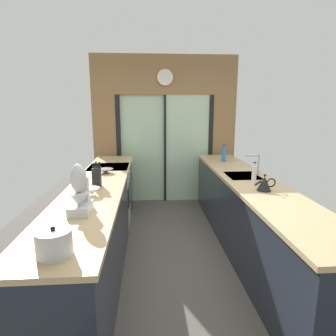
{
  "coord_description": "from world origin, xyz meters",
  "views": [
    {
      "loc": [
        -0.33,
        -2.98,
        1.79
      ],
      "look_at": [
        -0.06,
        0.71,
        1.0
      ],
      "focal_mm": 30.78,
      "sensor_mm": 36.0,
      "label": 1
    }
  ],
  "objects_px": {
    "mixing_bowl_far": "(106,171)",
    "soap_bottle_far": "(224,154)",
    "oven_range": "(110,196)",
    "stock_pot": "(54,243)",
    "stand_mixer": "(80,194)",
    "knife_block": "(97,177)",
    "soap_bottle_near": "(254,174)",
    "kettle": "(264,183)",
    "mixing_bowl_near": "(92,191)"
  },
  "relations": [
    {
      "from": "soap_bottle_near",
      "to": "mixing_bowl_far",
      "type": "bearing_deg",
      "value": 160.15
    },
    {
      "from": "kettle",
      "to": "soap_bottle_far",
      "type": "xyz_separation_m",
      "value": [
        -0.0,
        1.64,
        0.04
      ]
    },
    {
      "from": "mixing_bowl_near",
      "to": "kettle",
      "type": "distance_m",
      "value": 1.78
    },
    {
      "from": "soap_bottle_far",
      "to": "soap_bottle_near",
      "type": "bearing_deg",
      "value": -90.0
    },
    {
      "from": "oven_range",
      "to": "mixing_bowl_far",
      "type": "bearing_deg",
      "value": -87.62
    },
    {
      "from": "oven_range",
      "to": "mixing_bowl_near",
      "type": "relative_size",
      "value": 5.55
    },
    {
      "from": "mixing_bowl_far",
      "to": "kettle",
      "type": "xyz_separation_m",
      "value": [
        1.78,
        -0.94,
        0.04
      ]
    },
    {
      "from": "stand_mixer",
      "to": "stock_pot",
      "type": "xyz_separation_m",
      "value": [
        -0.0,
        -0.7,
        -0.08
      ]
    },
    {
      "from": "knife_block",
      "to": "soap_bottle_near",
      "type": "bearing_deg",
      "value": 1.0
    },
    {
      "from": "mixing_bowl_near",
      "to": "stock_pot",
      "type": "relative_size",
      "value": 0.76
    },
    {
      "from": "stand_mixer",
      "to": "kettle",
      "type": "distance_m",
      "value": 1.86
    },
    {
      "from": "oven_range",
      "to": "knife_block",
      "type": "height_order",
      "value": "knife_block"
    },
    {
      "from": "knife_block",
      "to": "soap_bottle_near",
      "type": "xyz_separation_m",
      "value": [
        1.78,
        0.03,
        -0.01
      ]
    },
    {
      "from": "stock_pot",
      "to": "stand_mixer",
      "type": "bearing_deg",
      "value": 90.0
    },
    {
      "from": "oven_range",
      "to": "mixing_bowl_far",
      "type": "distance_m",
      "value": 0.67
    },
    {
      "from": "knife_block",
      "to": "soap_bottle_far",
      "type": "height_order",
      "value": "knife_block"
    },
    {
      "from": "stand_mixer",
      "to": "soap_bottle_far",
      "type": "bearing_deg",
      "value": 50.68
    },
    {
      "from": "stand_mixer",
      "to": "soap_bottle_near",
      "type": "xyz_separation_m",
      "value": [
        1.78,
        0.83,
        -0.05
      ]
    },
    {
      "from": "knife_block",
      "to": "soap_bottle_near",
      "type": "height_order",
      "value": "knife_block"
    },
    {
      "from": "stock_pot",
      "to": "soap_bottle_far",
      "type": "distance_m",
      "value": 3.38
    },
    {
      "from": "stand_mixer",
      "to": "mixing_bowl_near",
      "type": "bearing_deg",
      "value": 90.0
    },
    {
      "from": "mixing_bowl_near",
      "to": "stand_mixer",
      "type": "height_order",
      "value": "stand_mixer"
    },
    {
      "from": "kettle",
      "to": "soap_bottle_far",
      "type": "height_order",
      "value": "soap_bottle_far"
    },
    {
      "from": "mixing_bowl_far",
      "to": "stock_pot",
      "type": "xyz_separation_m",
      "value": [
        0.0,
        -2.17,
        0.05
      ]
    },
    {
      "from": "mixing_bowl_near",
      "to": "stand_mixer",
      "type": "relative_size",
      "value": 0.4
    },
    {
      "from": "mixing_bowl_near",
      "to": "stock_pot",
      "type": "xyz_separation_m",
      "value": [
        0.0,
        -1.18,
        0.04
      ]
    },
    {
      "from": "mixing_bowl_near",
      "to": "stock_pot",
      "type": "distance_m",
      "value": 1.18
    },
    {
      "from": "stock_pot",
      "to": "soap_bottle_near",
      "type": "distance_m",
      "value": 2.34
    },
    {
      "from": "knife_block",
      "to": "stand_mixer",
      "type": "height_order",
      "value": "stand_mixer"
    },
    {
      "from": "stand_mixer",
      "to": "stock_pot",
      "type": "distance_m",
      "value": 0.7
    },
    {
      "from": "stand_mixer",
      "to": "kettle",
      "type": "relative_size",
      "value": 1.82
    },
    {
      "from": "mixing_bowl_far",
      "to": "soap_bottle_far",
      "type": "bearing_deg",
      "value": 21.52
    },
    {
      "from": "mixing_bowl_near",
      "to": "soap_bottle_near",
      "type": "distance_m",
      "value": 1.81
    },
    {
      "from": "soap_bottle_near",
      "to": "mixing_bowl_near",
      "type": "bearing_deg",
      "value": -169.02
    },
    {
      "from": "knife_block",
      "to": "mixing_bowl_near",
      "type": "bearing_deg",
      "value": -90.01
    },
    {
      "from": "mixing_bowl_far",
      "to": "soap_bottle_near",
      "type": "distance_m",
      "value": 1.89
    },
    {
      "from": "mixing_bowl_far",
      "to": "soap_bottle_near",
      "type": "relative_size",
      "value": 0.82
    },
    {
      "from": "stock_pot",
      "to": "kettle",
      "type": "bearing_deg",
      "value": 34.49
    },
    {
      "from": "mixing_bowl_near",
      "to": "stock_pot",
      "type": "height_order",
      "value": "stock_pot"
    },
    {
      "from": "mixing_bowl_far",
      "to": "soap_bottle_near",
      "type": "bearing_deg",
      "value": -19.85
    },
    {
      "from": "mixing_bowl_far",
      "to": "stand_mixer",
      "type": "height_order",
      "value": "stand_mixer"
    },
    {
      "from": "mixing_bowl_near",
      "to": "kettle",
      "type": "relative_size",
      "value": 0.72
    },
    {
      "from": "mixing_bowl_near",
      "to": "stock_pot",
      "type": "bearing_deg",
      "value": -90.0
    },
    {
      "from": "oven_range",
      "to": "stock_pot",
      "type": "distance_m",
      "value": 2.67
    },
    {
      "from": "stand_mixer",
      "to": "kettle",
      "type": "height_order",
      "value": "stand_mixer"
    },
    {
      "from": "oven_range",
      "to": "stock_pot",
      "type": "xyz_separation_m",
      "value": [
        0.02,
        -2.61,
        0.54
      ]
    },
    {
      "from": "knife_block",
      "to": "kettle",
      "type": "distance_m",
      "value": 1.8
    },
    {
      "from": "mixing_bowl_near",
      "to": "soap_bottle_near",
      "type": "xyz_separation_m",
      "value": [
        1.78,
        0.35,
        0.06
      ]
    },
    {
      "from": "stand_mixer",
      "to": "kettle",
      "type": "xyz_separation_m",
      "value": [
        1.78,
        0.53,
        -0.08
      ]
    },
    {
      "from": "knife_block",
      "to": "kettle",
      "type": "relative_size",
      "value": 1.25
    }
  ]
}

